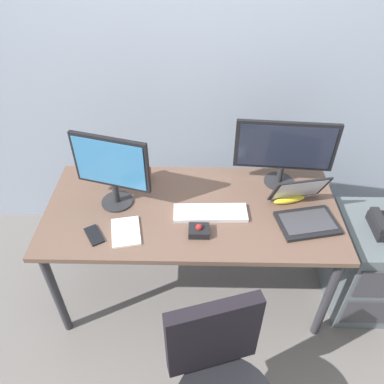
% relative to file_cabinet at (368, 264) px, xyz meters
% --- Properties ---
extents(ground_plane, '(8.00, 8.00, 0.00)m').
position_rel_file_cabinet_xyz_m(ground_plane, '(-1.10, 0.05, -0.32)').
color(ground_plane, slate).
extents(back_wall, '(6.00, 0.10, 2.80)m').
position_rel_file_cabinet_xyz_m(back_wall, '(-1.10, 0.79, 1.08)').
color(back_wall, '#909DAF').
rests_on(back_wall, ground).
extents(desk, '(1.67, 0.78, 0.74)m').
position_rel_file_cabinet_xyz_m(desk, '(-1.10, 0.05, 0.34)').
color(desk, brown).
rests_on(desk, ground).
extents(file_cabinet, '(0.42, 0.53, 0.65)m').
position_rel_file_cabinet_xyz_m(file_cabinet, '(0.00, 0.00, 0.00)').
color(file_cabinet, '#535D60').
rests_on(file_cabinet, ground).
extents(monitor_main, '(0.58, 0.18, 0.42)m').
position_rel_file_cabinet_xyz_m(monitor_main, '(-0.57, 0.29, 0.66)').
color(monitor_main, '#262628').
rests_on(monitor_main, desk).
extents(monitor_side, '(0.42, 0.18, 0.44)m').
position_rel_file_cabinet_xyz_m(monitor_side, '(-1.54, 0.09, 0.67)').
color(monitor_side, '#262628').
rests_on(monitor_side, desk).
extents(keyboard, '(0.41, 0.15, 0.03)m').
position_rel_file_cabinet_xyz_m(keyboard, '(-1.00, -0.00, 0.43)').
color(keyboard, silver).
rests_on(keyboard, desk).
extents(laptop, '(0.37, 0.38, 0.22)m').
position_rel_file_cabinet_xyz_m(laptop, '(-0.49, -0.01, 0.46)').
color(laptop, black).
rests_on(laptop, desk).
extents(trackball_mouse, '(0.11, 0.09, 0.07)m').
position_rel_file_cabinet_xyz_m(trackball_mouse, '(-1.06, -0.15, 0.43)').
color(trackball_mouse, black).
rests_on(trackball_mouse, desk).
extents(coffee_mug, '(0.09, 0.08, 0.12)m').
position_rel_file_cabinet_xyz_m(coffee_mug, '(-1.41, 0.30, 0.47)').
color(coffee_mug, '#963331').
rests_on(coffee_mug, desk).
extents(paper_notepad, '(0.19, 0.23, 0.01)m').
position_rel_file_cabinet_xyz_m(paper_notepad, '(-1.45, -0.15, 0.42)').
color(paper_notepad, white).
rests_on(paper_notepad, desk).
extents(cell_phone, '(0.13, 0.16, 0.01)m').
position_rel_file_cabinet_xyz_m(cell_phone, '(-1.61, -0.18, 0.42)').
color(cell_phone, black).
rests_on(cell_phone, desk).
extents(banana, '(0.19, 0.09, 0.04)m').
position_rel_file_cabinet_xyz_m(banana, '(-0.54, 0.11, 0.43)').
color(banana, yellow).
rests_on(banana, desk).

